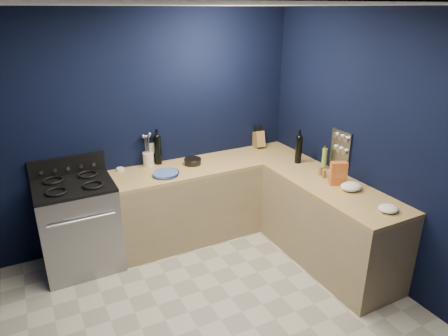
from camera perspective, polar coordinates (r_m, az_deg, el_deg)
floor at (r=3.83m, az=-0.50°, el=-20.84°), size 3.50×3.50×0.02m
ceiling at (r=2.81m, az=-0.69°, el=22.33°), size 3.50×3.50×0.02m
wall_back at (r=4.64m, az=-10.44°, el=5.40°), size 3.50×0.02×2.60m
wall_right at (r=4.14m, az=21.78°, el=2.13°), size 0.02×3.50×2.60m
cab_back at (r=4.87m, az=-1.82°, el=-4.43°), size 2.30×0.63×0.86m
top_back at (r=4.69m, az=-1.89°, el=0.50°), size 2.30×0.63×0.04m
cab_right at (r=4.45m, az=14.66°, el=-7.95°), size 0.63×1.67×0.86m
top_right at (r=4.25m, az=15.23°, el=-2.66°), size 0.63×1.67×0.04m
gas_range at (r=4.49m, az=-19.84°, el=-7.87°), size 0.76×0.66×0.92m
oven_door at (r=4.22m, az=-19.17°, el=-9.94°), size 0.59×0.02×0.42m
cooktop at (r=4.28m, az=-20.64°, el=-2.32°), size 0.76×0.66×0.03m
backguard at (r=4.52m, az=-21.34°, el=0.30°), size 0.76×0.06×0.20m
spice_panel at (r=4.51m, az=16.23°, el=2.80°), size 0.02×0.28×0.38m
wall_outlet at (r=4.69m, az=-10.17°, el=2.75°), size 0.09×0.02×0.13m
plate_stack at (r=4.37m, az=-8.31°, el=-0.83°), size 0.36×0.36×0.03m
ramekin at (r=4.60m, az=-14.54°, el=-0.16°), size 0.09×0.09×0.03m
utensil_crock at (r=4.66m, az=-10.69°, el=1.26°), size 0.16×0.16×0.15m
wine_bottle_back at (r=4.66m, az=-9.38°, el=2.52°), size 0.09×0.09×0.33m
lemon_basket at (r=4.64m, az=-4.46°, el=0.94°), size 0.21×0.21×0.07m
knife_block at (r=5.22m, az=4.88°, el=4.09°), size 0.15×0.25×0.25m
wine_bottle_right at (r=4.71m, az=10.55°, el=2.54°), size 0.09×0.09×0.31m
oil_bottle at (r=4.62m, az=14.05°, el=1.33°), size 0.06×0.06×0.24m
spice_jar_near at (r=4.39m, az=14.01°, el=-0.79°), size 0.05×0.05×0.09m
spice_jar_far at (r=4.45m, az=13.53°, el=-0.40°), size 0.05×0.05×0.09m
crouton_bag at (r=4.23m, az=15.89°, el=-0.75°), size 0.18×0.14×0.24m
towel_front at (r=4.17m, az=17.58°, el=-2.52°), size 0.24×0.21×0.08m
towel_end at (r=3.86m, az=22.29°, el=-5.36°), size 0.23×0.22×0.05m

